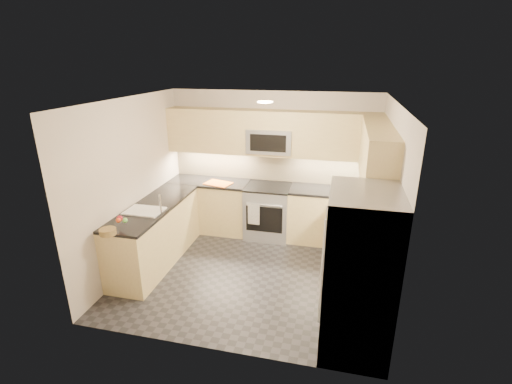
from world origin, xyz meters
name	(u,v)px	position (x,y,z in m)	size (l,w,h in m)	color
floor	(251,272)	(0.00, 0.00, 0.00)	(3.60, 3.20, 0.00)	black
ceiling	(250,101)	(0.00, 0.00, 2.50)	(3.60, 3.20, 0.02)	beige
wall_back	(272,163)	(0.00, 1.60, 1.25)	(3.60, 0.02, 2.50)	beige
wall_front	(210,248)	(0.00, -1.60, 1.25)	(3.60, 0.02, 2.50)	beige
wall_left	(132,184)	(-1.80, 0.00, 1.25)	(0.02, 3.20, 2.50)	beige
wall_right	(387,205)	(1.80, 0.00, 1.25)	(0.02, 3.20, 2.50)	beige
base_cab_back_left	(210,206)	(-1.09, 1.30, 0.45)	(1.42, 0.60, 0.90)	#DEC786
base_cab_back_right	(331,217)	(1.09, 1.30, 0.45)	(1.42, 0.60, 0.90)	#DEC786
base_cab_right	(357,252)	(1.50, 0.15, 0.45)	(0.60, 1.70, 0.90)	#DEC786
base_cab_peninsula	(156,235)	(-1.50, 0.00, 0.45)	(0.60, 2.00, 0.90)	#DEC786
countertop_back_left	(209,182)	(-1.09, 1.30, 0.92)	(1.42, 0.63, 0.04)	black
countertop_back_right	(333,191)	(1.09, 1.30, 0.92)	(1.42, 0.63, 0.04)	black
countertop_right	(360,221)	(1.50, 0.15, 0.92)	(0.63, 1.70, 0.04)	black
countertop_peninsula	(153,206)	(-1.50, 0.00, 0.92)	(0.63, 2.00, 0.04)	black
upper_cab_back	(271,133)	(0.00, 1.43, 1.83)	(3.60, 0.35, 0.75)	#DEC786
upper_cab_right	(376,155)	(1.62, 0.28, 1.83)	(0.35, 1.95, 0.75)	#DEC786
backsplash_back	(272,166)	(0.00, 1.60, 1.20)	(3.60, 0.01, 0.51)	#C0B08B
backsplash_right	(383,197)	(1.80, 0.45, 1.20)	(0.01, 2.30, 0.51)	#C0B08B
gas_range	(268,212)	(0.00, 1.28, 0.46)	(0.76, 0.65, 0.91)	#ACAFB4
range_cooktop	(268,187)	(0.00, 1.28, 0.92)	(0.76, 0.65, 0.03)	black
oven_door_glass	(264,219)	(0.00, 0.95, 0.45)	(0.62, 0.02, 0.45)	black
oven_handle	(264,205)	(0.00, 0.93, 0.72)	(0.02, 0.02, 0.60)	#B2B5BA
microwave	(270,141)	(0.00, 1.40, 1.70)	(0.76, 0.40, 0.40)	gray
microwave_door	(268,143)	(0.00, 1.20, 1.70)	(0.60, 0.01, 0.28)	black
refrigerator	(359,273)	(1.45, -1.15, 0.90)	(0.70, 0.90, 1.80)	#93949A
fridge_handle_left	(322,274)	(1.08, -1.33, 0.95)	(0.02, 0.02, 1.20)	#B2B5BA
fridge_handle_right	(324,256)	(1.08, -0.97, 0.95)	(0.02, 0.02, 1.20)	#B2B5BA
sink_basin	(145,215)	(-1.50, -0.25, 0.88)	(0.52, 0.38, 0.16)	white
faucet	(160,204)	(-1.24, -0.25, 1.08)	(0.03, 0.03, 0.28)	silver
utensil_bowl	(351,188)	(1.37, 1.28, 1.01)	(0.26, 0.26, 0.15)	#4EB659
cutting_board	(218,183)	(-0.87, 1.18, 0.95)	(0.44, 0.31, 0.01)	orange
fruit_basket	(108,232)	(-1.57, -1.02, 0.98)	(0.20, 0.20, 0.07)	olive
fruit_apple	(120,218)	(-1.55, -0.78, 1.05)	(0.08, 0.08, 0.08)	red
fruit_pear	(125,220)	(-1.45, -0.82, 1.05)	(0.07, 0.07, 0.07)	#6AC253
dish_towel_check	(254,214)	(-0.17, 0.91, 0.55)	(0.20, 0.02, 0.38)	silver
fruit_orange	(118,220)	(-1.53, -0.83, 1.05)	(0.06, 0.06, 0.06)	#F34C1B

